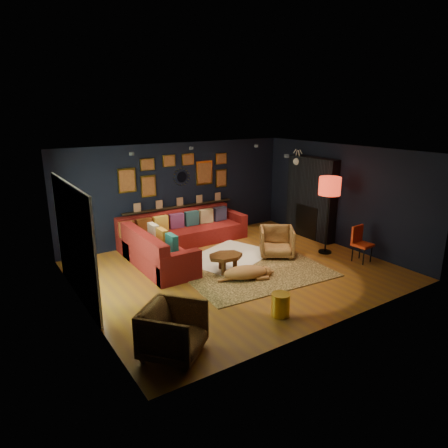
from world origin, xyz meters
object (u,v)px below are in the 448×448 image
pouf (167,262)px  dog (245,270)px  sectional (175,240)px  coffee_table (226,258)px  armchair_left (173,329)px  gold_stool (281,305)px  armchair_right (277,241)px  floor_lamp (330,189)px  orange_chair (360,241)px

pouf → dog: size_ratio=0.44×
sectional → dog: 2.35m
sectional → coffee_table: size_ratio=4.02×
armchair_left → gold_stool: (2.05, 0.02, -0.22)m
coffee_table → armchair_right: armchair_right is taller
armchair_right → dog: (-1.45, -0.71, -0.18)m
floor_lamp → gold_stool: bearing=-149.4°
sectional → floor_lamp: 3.95m
armchair_right → dog: armchair_right is taller
gold_stool → armchair_right: bearing=50.9°
sectional → coffee_table: 1.80m
gold_stool → dog: dog is taller
sectional → dog: (0.49, -2.30, -0.11)m
armchair_left → gold_stool: bearing=-39.9°
armchair_left → gold_stool: armchair_left is taller
coffee_table → armchair_left: 3.11m
sectional → dog: size_ratio=2.70×
armchair_left → coffee_table: bearing=2.0°
sectional → floor_lamp: size_ratio=1.80×
coffee_table → orange_chair: orange_chair is taller
pouf → dog: dog is taller
coffee_table → gold_stool: bearing=-96.6°
sectional → armchair_right: bearing=-39.3°
pouf → armchair_right: size_ratio=0.69×
sectional → armchair_right: 2.51m
orange_chair → dog: bearing=163.5°
armchair_right → gold_stool: (-1.83, -2.25, -0.20)m
pouf → orange_chair: (4.04, -1.89, 0.29)m
pouf → floor_lamp: size_ratio=0.29×
armchair_right → dog: bearing=-119.1°
gold_stool → floor_lamp: (3.00, 1.77, 1.41)m
orange_chair → armchair_right: bearing=132.7°
sectional → gold_stool: (0.11, -3.84, -0.12)m
armchair_right → gold_stool: bearing=-94.2°
pouf → dog: (1.18, -1.30, 0.01)m
floor_lamp → sectional: bearing=146.5°
pouf → floor_lamp: bearing=-15.7°
sectional → armchair_left: sectional is taller
armchair_right → dog: 1.62m
armchair_left → dog: armchair_left is taller
sectional → pouf: (-0.69, -1.00, -0.11)m
orange_chair → floor_lamp: (-0.24, 0.82, 1.11)m
sectional → pouf: size_ratio=6.18×
orange_chair → floor_lamp: bearing=101.7°
pouf → gold_stool: gold_stool is taller
armchair_right → gold_stool: armchair_right is taller
coffee_table → dog: same height
orange_chair → dog: size_ratio=0.67×
pouf → floor_lamp: floor_lamp is taller
coffee_table → gold_stool: 2.09m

